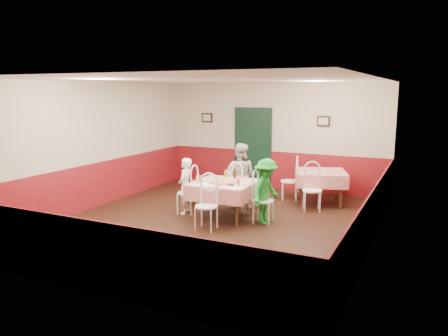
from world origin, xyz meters
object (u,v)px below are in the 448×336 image
at_px(chair_far, 239,188).
at_px(chair_near, 206,207).
at_px(chair_second_b, 312,191).
at_px(glass_a, 201,179).
at_px(glass_c, 226,175).
at_px(wallet, 231,185).
at_px(second_table, 320,187).
at_px(diner_left, 185,186).
at_px(chair_left, 187,193).
at_px(chair_second_a, 289,181).
at_px(main_table, 224,200).
at_px(beer_bottle, 235,174).
at_px(glass_b, 238,182).
at_px(pizza, 222,182).
at_px(diner_far, 240,176).
at_px(diner_right, 266,191).
at_px(chair_right, 263,201).

bearing_deg(chair_far, chair_near, 96.03).
relative_size(chair_second_b, glass_a, 6.31).
height_order(glass_c, wallet, glass_c).
relative_size(second_table, diner_left, 0.93).
xyz_separation_m(chair_left, chair_second_a, (1.59, 2.13, 0.00)).
height_order(main_table, chair_near, chair_near).
bearing_deg(chair_far, beer_bottle, 105.74).
xyz_separation_m(chair_second_b, glass_b, (-1.09, -1.54, 0.37)).
xyz_separation_m(chair_left, glass_b, (1.25, -0.15, 0.37)).
distance_m(glass_a, wallet, 0.69).
distance_m(glass_c, diner_left, 0.90).
relative_size(chair_left, pizza, 1.89).
xyz_separation_m(second_table, wallet, (-1.21, -2.36, 0.40)).
xyz_separation_m(chair_second_b, diner_far, (-1.53, -0.45, 0.28)).
bearing_deg(wallet, diner_far, 103.08).
bearing_deg(diner_right, chair_second_b, -16.13).
bearing_deg(chair_second_a, glass_c, -46.25).
height_order(beer_bottle, diner_right, diner_right).
height_order(chair_left, chair_far, same).
height_order(chair_far, beer_bottle, beer_bottle).
distance_m(chair_right, diner_right, 0.20).
bearing_deg(glass_a, glass_b, 4.90).
bearing_deg(main_table, chair_right, 2.45).
relative_size(beer_bottle, diner_left, 0.18).
relative_size(second_table, diner_far, 0.77).
relative_size(glass_b, diner_left, 0.11).
bearing_deg(pizza, chair_right, 7.04).
bearing_deg(glass_a, chair_near, -53.23).
distance_m(chair_second_a, glass_c, 1.96).
distance_m(chair_second_a, pizza, 2.32).
relative_size(chair_near, glass_b, 7.06).
xyz_separation_m(glass_b, wallet, (-0.12, -0.07, -0.05)).
bearing_deg(chair_far, main_table, 96.03).
bearing_deg(diner_far, diner_right, 129.85).
bearing_deg(glass_c, chair_far, 77.21).
height_order(chair_second_b, glass_c, glass_c).
bearing_deg(chair_left, second_table, 128.88).
bearing_deg(chair_near, diner_left, 133.09).
xyz_separation_m(chair_near, pizza, (-0.05, 0.78, 0.33)).
relative_size(wallet, diner_right, 0.08).
relative_size(glass_c, diner_right, 0.11).
bearing_deg(chair_second_b, wallet, -145.82).
xyz_separation_m(chair_right, chair_second_b, (0.64, 1.31, 0.00)).
distance_m(chair_left, chair_second_a, 2.66).
relative_size(chair_far, pizza, 1.89).
bearing_deg(glass_c, glass_b, -47.02).
bearing_deg(chair_far, wallet, 109.67).
height_order(chair_left, pizza, chair_left).
relative_size(chair_second_a, glass_b, 7.06).
bearing_deg(glass_c, diner_right, -18.73).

